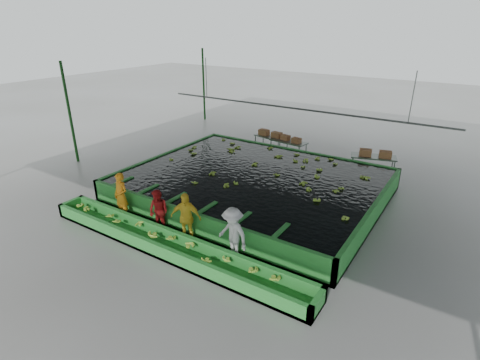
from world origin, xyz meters
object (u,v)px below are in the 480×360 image
Objects in this scene: packing_table_left at (271,144)px; packing_table_right at (372,165)px; worker_a at (121,196)px; worker_c at (186,218)px; packing_table_mid at (288,149)px; box_stack_left at (270,136)px; box_stack_right at (375,157)px; worker_d at (233,234)px; flotation_tank at (253,184)px; box_stack_mid at (291,141)px; worker_b at (159,211)px; sorting_trough at (169,245)px.

packing_table_left is 5.64m from packing_table_right.
worker_c reaches higher than worker_a.
packing_table_right is (3.53, 9.22, -0.41)m from worker_c.
box_stack_left is at bearing 166.90° from packing_table_mid.
worker_c is at bearing -111.39° from box_stack_right.
worker_d is at bearing 2.82° from worker_a.
box_stack_right is at bearing 56.88° from worker_a.
flotation_tank reaches higher than packing_table_mid.
packing_table_mid is 1.39× the size of box_stack_left.
box_stack_mid is (2.29, 9.32, 0.03)m from worker_a.
box_stack_left is 5.77m from box_stack_right.
box_stack_left is at bearing 80.56° from worker_c.
box_stack_left is 1.42m from box_stack_mid.
worker_b is 3.04m from worker_d.
worker_c is at bearing -77.73° from packing_table_left.
packing_table_mid is at bearing 99.59° from flotation_tank.
worker_b is at bearing -105.09° from flotation_tank.
worker_c is at bearing 86.46° from sorting_trough.
box_stack_left is (-0.07, -0.01, 0.43)m from packing_table_left.
worker_c is (0.05, 0.80, 0.62)m from sorting_trough.
worker_b is 0.77× the size of packing_table_mid.
box_stack_left is 0.99× the size of box_stack_right.
worker_a is 3.06m from worker_c.
worker_c reaches higher than packing_table_left.
packing_table_right is 1.72× the size of box_stack_mid.
worker_a is at bearing 175.98° from worker_b.
packing_table_left is (0.97, 9.63, -0.43)m from worker_a.
worker_d is at bearing -74.43° from box_stack_mid.
worker_c reaches higher than flotation_tank.
sorting_trough is 6.59× the size of worker_b.
packing_table_left is at bearing 80.17° from worker_c.
packing_table_right is at bearing -4.09° from packing_table_left.
packing_table_mid is at bearing 79.77° from worker_a.
worker_b is 0.87× the size of worker_c.
worker_a is at bearing -124.99° from flotation_tank.
packing_table_left is at bearing 124.32° from worker_d.
packing_table_left is 1.35× the size of box_stack_left.
worker_c is at bearing -4.02° from worker_b.
packing_table_left is at bearing 175.91° from packing_table_right.
packing_table_mid is (-0.90, 9.32, -0.42)m from worker_c.
sorting_trough is at bearing -110.06° from box_stack_right.
packing_table_left is (-2.04, 10.43, 0.18)m from sorting_trough.
box_stack_mid is at bearing 79.04° from worker_a.
box_stack_right is at bearing 58.36° from worker_b.
box_stack_right is at bearing -4.35° from box_stack_left.
worker_a is 1.85m from worker_b.
worker_a is at bearing -125.56° from packing_table_right.
worker_c is at bearing 2.82° from worker_a.
worker_a is 1.14× the size of worker_b.
flotation_tank is 5.82× the size of worker_d.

